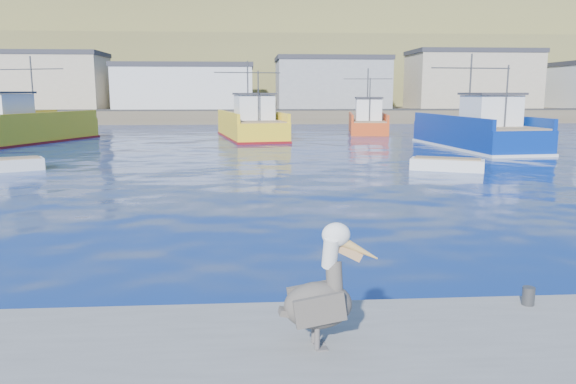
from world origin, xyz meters
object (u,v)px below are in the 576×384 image
(trawler_yellow_b, at_px, (251,125))
(boat_orange, at_px, (368,122))
(trawler_yellow_a, at_px, (21,128))
(skiff_mid, at_px, (447,165))
(skiff_left, at_px, (4,166))
(trawler_blue, at_px, (478,132))
(pelican, at_px, (322,295))

(trawler_yellow_b, height_order, boat_orange, trawler_yellow_b)
(trawler_yellow_a, relative_size, trawler_yellow_b, 1.08)
(trawler_yellow_a, relative_size, skiff_mid, 3.66)
(boat_orange, xyz_separation_m, skiff_left, (-23.72, -25.05, -0.81))
(trawler_yellow_b, height_order, skiff_left, trawler_yellow_b)
(boat_orange, bearing_deg, skiff_mid, -93.21)
(skiff_left, bearing_deg, boat_orange, 46.56)
(boat_orange, bearing_deg, trawler_blue, -73.21)
(trawler_blue, xyz_separation_m, boat_orange, (-4.62, 15.31, -0.04))
(trawler_yellow_b, distance_m, boat_orange, 12.54)
(boat_orange, height_order, skiff_mid, boat_orange)
(boat_orange, relative_size, skiff_mid, 2.48)
(trawler_yellow_b, distance_m, skiff_left, 23.17)
(trawler_yellow_a, xyz_separation_m, pelican, (18.53, -37.67, 0.09))
(trawler_blue, height_order, skiff_mid, trawler_blue)
(trawler_yellow_a, bearing_deg, skiff_mid, -32.08)
(trawler_blue, height_order, skiff_left, trawler_blue)
(boat_orange, relative_size, pelican, 5.46)
(trawler_yellow_a, relative_size, pelican, 8.04)
(skiff_mid, bearing_deg, pelican, -113.90)
(boat_orange, height_order, skiff_left, boat_orange)
(boat_orange, distance_m, pelican, 47.86)
(trawler_yellow_a, distance_m, skiff_left, 16.91)
(trawler_yellow_b, height_order, pelican, trawler_yellow_b)
(trawler_yellow_b, bearing_deg, trawler_yellow_a, -168.91)
(boat_orange, xyz_separation_m, skiff_mid, (-1.48, -26.30, -0.81))
(trawler_yellow_a, height_order, boat_orange, trawler_yellow_a)
(pelican, bearing_deg, trawler_yellow_b, 91.03)
(boat_orange, height_order, pelican, boat_orange)
(trawler_yellow_b, bearing_deg, boat_orange, 26.19)
(trawler_yellow_b, distance_m, pelican, 41.17)
(trawler_yellow_a, relative_size, boat_orange, 1.47)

